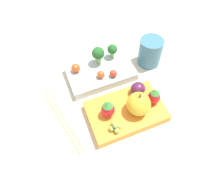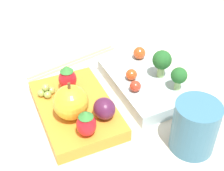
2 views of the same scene
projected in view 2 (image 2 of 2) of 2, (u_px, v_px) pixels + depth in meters
name	position (u px, v px, depth m)	size (l,w,h in m)	color
ground_plane	(111.00, 98.00, 0.58)	(4.00, 4.00, 0.00)	beige
bento_box_savoury	(145.00, 83.00, 0.60)	(0.19, 0.12, 0.03)	silver
bento_box_fruit	(76.00, 109.00, 0.54)	(0.19, 0.12, 0.02)	orange
broccoli_floret_0	(162.00, 61.00, 0.57)	(0.04, 0.04, 0.05)	#93B770
broccoli_floret_1	(179.00, 76.00, 0.55)	(0.03, 0.03, 0.04)	#93B770
cherry_tomato_0	(139.00, 53.00, 0.63)	(0.03, 0.03, 0.03)	#DB4C1E
cherry_tomato_1	(131.00, 75.00, 0.58)	(0.02, 0.02, 0.02)	#DB4C1E
cherry_tomato_2	(135.00, 86.00, 0.55)	(0.02, 0.02, 0.02)	red
apple	(71.00, 102.00, 0.49)	(0.06, 0.06, 0.07)	gold
strawberry_0	(67.00, 78.00, 0.55)	(0.03, 0.03, 0.05)	red
strawberry_1	(86.00, 123.00, 0.47)	(0.03, 0.03, 0.05)	red
plum	(104.00, 109.00, 0.50)	(0.04, 0.04, 0.03)	#511E42
grape_cluster	(46.00, 91.00, 0.55)	(0.03, 0.03, 0.02)	#8EA84C
drinking_cup	(195.00, 127.00, 0.47)	(0.07, 0.07, 0.08)	teal
chopsticks_pair	(73.00, 62.00, 0.67)	(0.06, 0.21, 0.01)	tan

